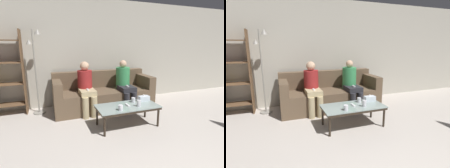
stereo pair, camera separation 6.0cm
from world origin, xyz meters
The scene contains 11 objects.
wall_back centered at (0.00, 3.82, 1.30)m, with size 12.00×0.06×2.60m.
couch centered at (0.00, 3.31, 0.32)m, with size 2.31×0.87×0.87m.
coffee_table centered at (0.10, 2.18, 0.36)m, with size 1.15×0.56×0.40m.
cup_near_left centered at (0.29, 2.32, 0.45)m, with size 0.08×0.08×0.09m.
cup_near_right centered at (-0.11, 2.01, 0.45)m, with size 0.08×0.08×0.09m.
cup_far_center centered at (0.27, 2.07, 0.46)m, with size 0.08×0.08×0.12m.
tissue_box centered at (0.53, 2.32, 0.45)m, with size 0.22×0.12×0.13m.
game_remote centered at (0.10, 2.18, 0.41)m, with size 0.04×0.15×0.02m.
standing_lamp centered at (-1.45, 3.45, 1.12)m, with size 0.31×0.26×1.82m.
seated_person_left_end centered at (-0.46, 3.10, 0.61)m, with size 0.32×0.66×1.14m.
seated_person_mid_left centered at (0.46, 3.10, 0.61)m, with size 0.33×0.66×1.14m.
Camera 2 is at (-1.19, -0.59, 1.49)m, focal length 28.00 mm.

